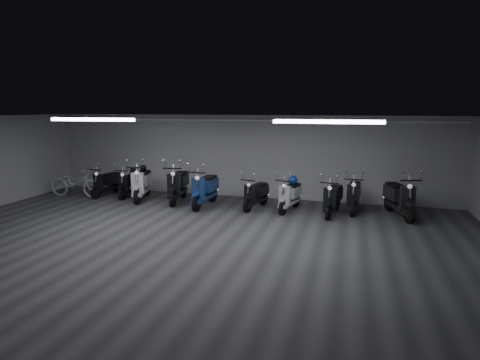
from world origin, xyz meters
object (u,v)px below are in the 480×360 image
(helmet_0, at_px, (143,168))
(scooter_8, at_px, (354,190))
(scooter_0, at_px, (107,178))
(scooter_2, at_px, (142,178))
(scooter_6, at_px, (290,191))
(scooter_7, at_px, (333,193))
(scooter_1, at_px, (130,179))
(scooter_4, at_px, (205,184))
(bicycle, at_px, (75,179))
(helmet_1, at_px, (133,171))
(scooter_5, at_px, (256,190))
(scooter_3, at_px, (178,179))
(scooter_9, at_px, (400,192))
(helmet_2, at_px, (293,180))

(helmet_0, bearing_deg, scooter_8, 0.20)
(scooter_0, bearing_deg, scooter_2, -1.21)
(scooter_6, height_order, helmet_0, scooter_6)
(scooter_0, height_order, scooter_7, scooter_7)
(scooter_2, xyz_separation_m, scooter_7, (6.24, -0.27, -0.09))
(scooter_1, xyz_separation_m, scooter_8, (7.42, 0.01, 0.04))
(scooter_1, distance_m, scooter_4, 3.02)
(scooter_4, height_order, bicycle, scooter_4)
(scooter_0, xyz_separation_m, scooter_8, (8.28, 0.10, 0.04))
(scooter_7, bearing_deg, bicycle, -171.05)
(scooter_8, bearing_deg, helmet_1, -178.29)
(scooter_4, height_order, scooter_8, scooter_4)
(scooter_0, distance_m, helmet_1, 0.96)
(scooter_0, bearing_deg, scooter_7, 2.65)
(scooter_5, relative_size, helmet_0, 6.98)
(scooter_4, bearing_deg, scooter_3, 163.38)
(scooter_7, distance_m, helmet_1, 6.89)
(helmet_1, bearing_deg, scooter_9, -3.08)
(scooter_0, relative_size, scooter_5, 1.04)
(scooter_1, relative_size, scooter_5, 1.04)
(scooter_6, bearing_deg, scooter_5, -166.79)
(bicycle, relative_size, helmet_0, 8.24)
(scooter_1, distance_m, scooter_2, 0.68)
(scooter_6, xyz_separation_m, bicycle, (-7.39, -0.11, -0.01))
(scooter_3, relative_size, scooter_8, 1.13)
(scooter_4, height_order, scooter_7, scooter_4)
(scooter_2, distance_m, scooter_5, 3.95)
(scooter_5, distance_m, scooter_7, 2.29)
(scooter_6, distance_m, helmet_0, 5.08)
(scooter_5, distance_m, helmet_2, 1.15)
(scooter_9, bearing_deg, scooter_1, 160.44)
(scooter_4, relative_size, helmet_0, 8.52)
(scooter_7, distance_m, helmet_0, 6.34)
(scooter_5, height_order, scooter_6, scooter_6)
(scooter_3, bearing_deg, scooter_2, 172.54)
(scooter_3, xyz_separation_m, bicycle, (-3.71, -0.30, -0.14))
(bicycle, xyz_separation_m, helmet_0, (2.35, 0.51, 0.41))
(scooter_0, bearing_deg, scooter_1, 12.34)
(scooter_1, bearing_deg, scooter_2, -26.54)
(scooter_4, bearing_deg, helmet_2, 10.43)
(scooter_1, height_order, scooter_9, scooter_9)
(scooter_0, relative_size, helmet_1, 7.31)
(helmet_0, height_order, helmet_1, helmet_0)
(scooter_6, height_order, helmet_2, scooter_6)
(scooter_8, bearing_deg, helmet_2, -170.10)
(scooter_7, bearing_deg, scooter_9, 19.27)
(scooter_8, height_order, helmet_2, scooter_8)
(scooter_1, height_order, scooter_5, scooter_1)
(scooter_8, xyz_separation_m, bicycle, (-9.23, -0.53, -0.05))
(scooter_3, relative_size, helmet_1, 8.80)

